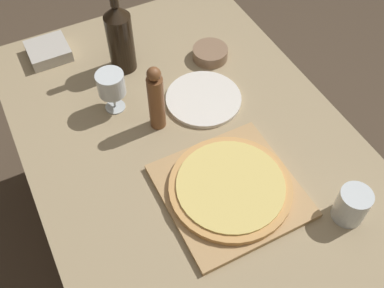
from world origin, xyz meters
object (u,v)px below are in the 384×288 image
at_px(wine_bottle, 120,37).
at_px(wine_glass, 111,85).
at_px(pizza, 230,187).
at_px(pepper_mill, 156,99).
at_px(small_bowl, 210,53).

xyz_separation_m(wine_bottle, wine_glass, (-0.10, -0.17, -0.03)).
bearing_deg(pizza, wine_glass, 110.85).
xyz_separation_m(wine_bottle, pepper_mill, (-0.00, -0.30, -0.02)).
bearing_deg(small_bowl, wine_glass, -169.67).
xyz_separation_m(pepper_mill, small_bowl, (0.29, 0.20, -0.09)).
bearing_deg(small_bowl, pizza, -112.69).
height_order(pizza, wine_glass, wine_glass).
bearing_deg(wine_glass, small_bowl, 10.33).
bearing_deg(wine_bottle, small_bowl, -18.35).
relative_size(wine_bottle, wine_glass, 2.27).
height_order(wine_bottle, small_bowl, wine_bottle).
distance_m(wine_glass, small_bowl, 0.40).
distance_m(wine_bottle, wine_glass, 0.20).
height_order(wine_bottle, wine_glass, wine_bottle).
height_order(pepper_mill, small_bowl, pepper_mill).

